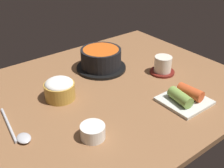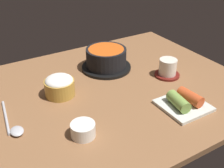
# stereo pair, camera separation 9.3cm
# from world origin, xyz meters

# --- Properties ---
(dining_table) EXTENTS (1.00, 0.76, 0.02)m
(dining_table) POSITION_xyz_m (0.00, 0.00, 0.01)
(dining_table) COLOR brown
(dining_table) RESTS_ON ground
(stone_pot) EXTENTS (0.19, 0.19, 0.08)m
(stone_pot) POSITION_xyz_m (0.09, 0.14, 0.06)
(stone_pot) COLOR black
(stone_pot) RESTS_ON dining_table
(rice_bowl) EXTENTS (0.10, 0.10, 0.07)m
(rice_bowl) POSITION_xyz_m (-0.14, 0.05, 0.06)
(rice_bowl) COLOR #B78C38
(rice_bowl) RESTS_ON dining_table
(tea_cup_with_saucer) EXTENTS (0.09, 0.09, 0.07)m
(tea_cup_with_saucer) POSITION_xyz_m (0.25, -0.03, 0.05)
(tea_cup_with_saucer) COLOR maroon
(tea_cup_with_saucer) RESTS_ON dining_table
(kimchi_plate) EXTENTS (0.14, 0.14, 0.05)m
(kimchi_plate) POSITION_xyz_m (0.16, -0.21, 0.04)
(kimchi_plate) COLOR silver
(kimchi_plate) RESTS_ON dining_table
(side_bowl_near) EXTENTS (0.07, 0.07, 0.04)m
(side_bowl_near) POSITION_xyz_m (-0.16, -0.17, 0.04)
(side_bowl_near) COLOR white
(side_bowl_near) RESTS_ON dining_table
(spoon) EXTENTS (0.04, 0.19, 0.01)m
(spoon) POSITION_xyz_m (-0.32, -0.04, 0.03)
(spoon) COLOR #B7B7BC
(spoon) RESTS_ON dining_table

